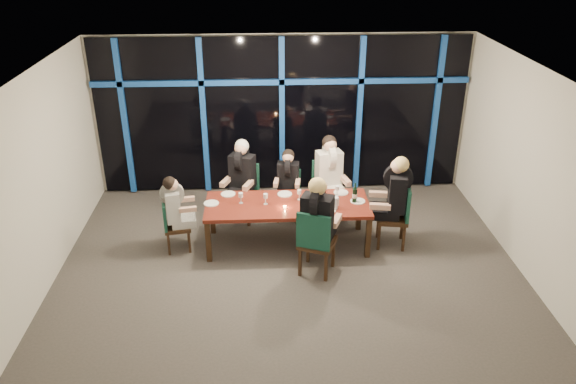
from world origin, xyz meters
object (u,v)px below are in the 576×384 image
chair_far_left (244,188)px  chair_end_right (398,213)px  diner_near_mid (318,211)px  chair_near_mid (316,240)px  dining_table (287,207)px  chair_end_left (172,223)px  diner_far_left (241,169)px  chair_far_mid (288,192)px  diner_end_left (175,203)px  diner_far_right (330,166)px  chair_far_right (327,186)px  water_pitcher (335,203)px  diner_far_mid (288,175)px  diner_end_right (395,189)px  wine_bottle (355,195)px

chair_far_left → chair_end_right: size_ratio=0.96×
diner_near_mid → chair_near_mid: bearing=90.0°
dining_table → chair_end_left: bearing=-178.0°
chair_end_right → chair_near_mid: (-1.40, -0.80, 0.01)m
diner_far_left → chair_far_mid: bearing=26.4°
chair_end_right → diner_far_left: (-2.52, 0.99, 0.38)m
diner_end_left → chair_end_right: bearing=-100.9°
chair_far_left → chair_near_mid: size_ratio=0.94×
chair_far_left → chair_end_right: chair_end_right is taller
chair_near_mid → diner_far_right: bearing=-80.7°
diner_far_left → chair_near_mid: bearing=-36.1°
chair_far_right → water_pitcher: (-0.03, -1.18, 0.26)m
chair_far_left → chair_far_right: (1.46, 0.00, 0.02)m
chair_far_mid → diner_far_right: (0.71, -0.07, 0.50)m
diner_far_mid → diner_end_right: 1.90m
chair_near_mid → diner_far_mid: bearing=-57.8°
diner_far_mid → chair_near_mid: bearing=-71.7°
chair_far_left → chair_end_right: (2.48, -1.07, 0.02)m
chair_end_left → diner_far_left: (1.09, 0.96, 0.48)m
diner_end_right → wine_bottle: 0.63m
dining_table → diner_far_right: size_ratio=2.55×
chair_far_mid → diner_near_mid: 1.87m
chair_end_right → chair_near_mid: chair_near_mid is taller
chair_end_left → chair_end_right: size_ratio=0.83×
chair_far_left → water_pitcher: (1.44, -1.18, 0.28)m
chair_far_mid → wine_bottle: size_ratio=2.60×
chair_far_left → wine_bottle: bearing=-7.3°
dining_table → chair_far_right: bearing=52.3°
chair_far_right → diner_far_mid: bearing=174.2°
chair_far_left → chair_end_left: 1.53m
diner_far_mid → chair_end_right: bearing=-21.3°
chair_far_left → chair_far_right: 1.46m
diner_far_right → diner_near_mid: size_ratio=0.97×
water_pitcher → diner_far_right: bearing=71.3°
water_pitcher → diner_near_mid: bearing=-134.6°
diner_far_left → chair_far_left: bearing=90.0°
chair_far_right → chair_end_right: bearing=-59.5°
diner_far_left → diner_end_right: size_ratio=0.96×
chair_far_mid → chair_far_right: 0.69m
diner_end_left → diner_end_right: 3.45m
dining_table → diner_end_left: bearing=-178.4°
chair_end_left → chair_near_mid: size_ratio=0.81×
diner_end_right → chair_end_left: bearing=-81.3°
diner_end_right → water_pitcher: size_ratio=5.26×
dining_table → chair_far_mid: chair_far_mid is taller
chair_far_mid → chair_far_right: size_ratio=0.85×
diner_near_mid → water_pitcher: diner_near_mid is taller
chair_end_left → diner_end_right: (3.52, -0.02, 0.52)m
diner_far_left → diner_near_mid: (1.15, -1.70, 0.06)m
chair_end_right → diner_end_right: (-0.09, 0.01, 0.42)m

